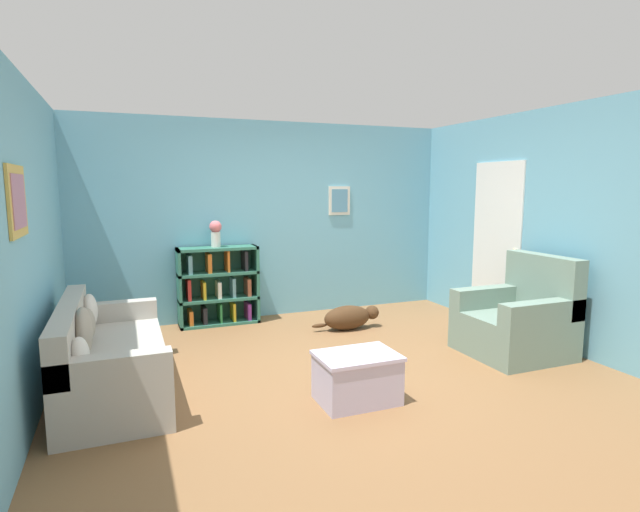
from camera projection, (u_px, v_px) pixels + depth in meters
ground_plane at (335, 369)px, 4.82m from camera, size 14.00×14.00×0.00m
wall_back at (270, 220)px, 6.71m from camera, size 5.60×0.13×2.60m
wall_left at (22, 247)px, 3.71m from camera, size 0.13×5.00×2.60m
wall_right at (544, 227)px, 5.59m from camera, size 0.16×5.00×2.60m
couch at (107, 359)px, 4.21m from camera, size 0.82×1.87×0.81m
bookshelf at (218, 286)px, 6.35m from camera, size 1.00×0.33×0.99m
recliner_chair at (518, 321)px, 5.22m from camera, size 0.94×0.93×1.03m
coffee_table at (357, 376)px, 4.06m from camera, size 0.65×0.47×0.40m
dog at (349, 317)px, 6.13m from camera, size 0.88×0.27×0.30m
vase at (216, 232)px, 6.23m from camera, size 0.15×0.15×0.33m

